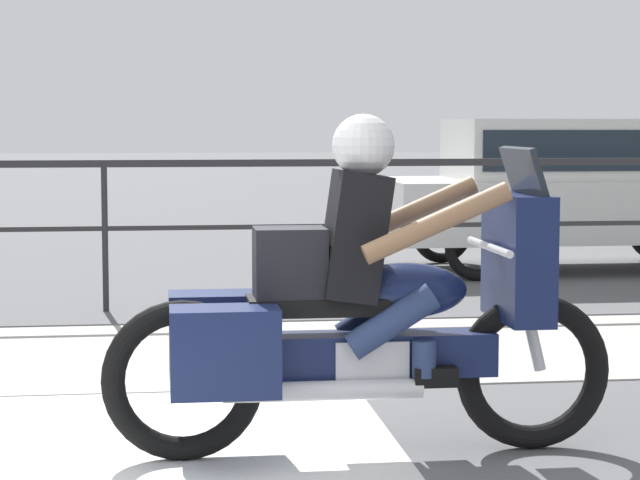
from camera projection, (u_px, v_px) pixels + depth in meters
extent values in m
cube|color=#A8A59E|center=(93.00, 356.00, 8.28)|extent=(44.00, 2.40, 0.01)
cube|color=#232326|center=(104.00, 164.00, 10.15)|extent=(36.00, 0.04, 0.06)
cube|color=#232326|center=(105.00, 228.00, 10.20)|extent=(36.00, 0.03, 0.04)
cylinder|color=#232326|center=(105.00, 236.00, 10.21)|extent=(0.05, 0.05, 1.24)
torus|color=black|center=(533.00, 371.00, 5.91)|extent=(0.74, 0.11, 0.74)
torus|color=black|center=(183.00, 381.00, 5.70)|extent=(0.74, 0.11, 0.74)
cube|color=#141E47|center=(361.00, 355.00, 5.79)|extent=(1.25, 0.22, 0.20)
cube|color=silver|center=(368.00, 365.00, 5.80)|extent=(0.34, 0.26, 0.26)
ellipsoid|color=#141E47|center=(403.00, 291.00, 5.79)|extent=(0.60, 0.30, 0.26)
cube|color=black|center=(326.00, 305.00, 5.75)|extent=(0.73, 0.28, 0.08)
cube|color=#141E47|center=(518.00, 257.00, 5.84)|extent=(0.20, 0.60, 0.60)
cube|color=#1E232B|center=(524.00, 172.00, 5.81)|extent=(0.10, 0.51, 0.24)
cylinder|color=silver|center=(489.00, 247.00, 5.82)|extent=(0.04, 0.70, 0.04)
cylinder|color=silver|center=(323.00, 391.00, 5.62)|extent=(0.91, 0.09, 0.09)
cube|color=#141E47|center=(225.00, 351.00, 5.47)|extent=(0.48, 0.28, 0.39)
cube|color=#141E47|center=(220.00, 333.00, 5.94)|extent=(0.48, 0.28, 0.39)
cylinder|color=silver|center=(528.00, 314.00, 5.88)|extent=(0.19, 0.06, 0.54)
cube|color=black|center=(354.00, 236.00, 5.74)|extent=(0.32, 0.36, 0.61)
sphere|color=#8C6647|center=(363.00, 150.00, 5.70)|extent=(0.23, 0.23, 0.23)
sphere|color=silver|center=(363.00, 145.00, 5.70)|extent=(0.29, 0.29, 0.29)
cylinder|color=navy|center=(392.00, 322.00, 5.64)|extent=(0.44, 0.13, 0.34)
cylinder|color=navy|center=(424.00, 359.00, 5.68)|extent=(0.11, 0.11, 0.17)
cube|color=black|center=(435.00, 376.00, 5.69)|extent=(0.20, 0.10, 0.09)
cylinder|color=navy|center=(380.00, 312.00, 5.94)|extent=(0.44, 0.13, 0.34)
cylinder|color=navy|center=(411.00, 347.00, 5.97)|extent=(0.11, 0.11, 0.17)
cube|color=black|center=(421.00, 364.00, 5.99)|extent=(0.20, 0.10, 0.09)
cylinder|color=#8C6647|center=(437.00, 223.00, 5.47)|extent=(0.67, 0.09, 0.36)
cylinder|color=#8C6647|center=(410.00, 213.00, 6.07)|extent=(0.67, 0.09, 0.36)
cube|color=black|center=(290.00, 263.00, 5.71)|extent=(0.33, 0.26, 0.33)
cube|color=silver|center=(574.00, 208.00, 13.11)|extent=(4.00, 1.73, 0.63)
cube|color=silver|center=(553.00, 149.00, 13.02)|extent=(2.08, 1.52, 0.62)
cube|color=#19232D|center=(553.00, 149.00, 13.02)|extent=(1.91, 1.55, 0.41)
torus|color=black|center=(478.00, 247.00, 12.20)|extent=(0.67, 0.11, 0.67)
torus|color=black|center=(442.00, 233.00, 13.76)|extent=(0.67, 0.11, 0.67)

